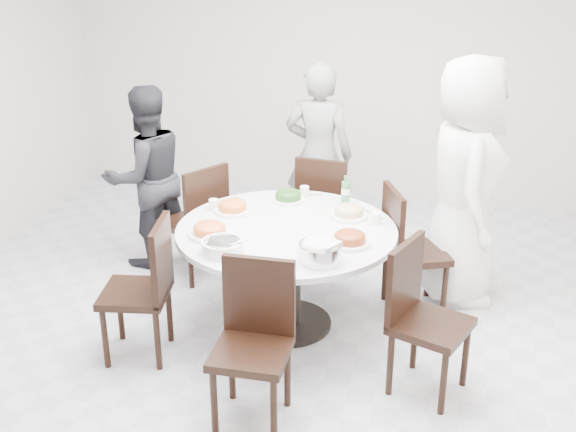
% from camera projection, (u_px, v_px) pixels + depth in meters
% --- Properties ---
extents(floor, '(6.00, 6.00, 0.01)m').
position_uv_depth(floor, '(307.00, 351.00, 4.85)').
color(floor, '#BCBCC1').
rests_on(floor, ground).
extents(wall_back, '(6.00, 0.01, 2.80)m').
position_uv_depth(wall_back, '(368.00, 62.00, 7.02)').
color(wall_back, beige).
rests_on(wall_back, ground).
extents(dining_table, '(1.50, 1.50, 0.75)m').
position_uv_depth(dining_table, '(286.00, 278.00, 5.02)').
color(dining_table, silver).
rests_on(dining_table, floor).
extents(chair_ne, '(0.55, 0.55, 0.95)m').
position_uv_depth(chair_ne, '(416.00, 250.00, 5.20)').
color(chair_ne, black).
rests_on(chair_ne, floor).
extents(chair_n, '(0.47, 0.47, 0.95)m').
position_uv_depth(chair_n, '(327.00, 208.00, 5.97)').
color(chair_n, black).
rests_on(chair_n, floor).
extents(chair_nw, '(0.58, 0.58, 0.95)m').
position_uv_depth(chair_nw, '(193.00, 220.00, 5.72)').
color(chair_nw, black).
rests_on(chair_nw, floor).
extents(chair_sw, '(0.48, 0.48, 0.95)m').
position_uv_depth(chair_sw, '(135.00, 290.00, 4.64)').
color(chair_sw, black).
rests_on(chair_sw, floor).
extents(chair_s, '(0.42, 0.42, 0.95)m').
position_uv_depth(chair_s, '(251.00, 349.00, 4.01)').
color(chair_s, black).
rests_on(chair_s, floor).
extents(chair_se, '(0.55, 0.55, 0.95)m').
position_uv_depth(chair_se, '(431.00, 322.00, 4.27)').
color(chair_se, black).
rests_on(chair_se, floor).
extents(diner_right, '(0.69, 0.97, 1.84)m').
position_uv_depth(diner_right, '(465.00, 182.00, 5.23)').
color(diner_right, silver).
rests_on(diner_right, floor).
extents(diner_middle, '(0.60, 0.41, 1.61)m').
position_uv_depth(diner_middle, '(319.00, 155.00, 6.21)').
color(diner_middle, black).
rests_on(diner_middle, floor).
extents(diner_left, '(0.91, 0.92, 1.50)m').
position_uv_depth(diner_left, '(147.00, 177.00, 5.85)').
color(diner_left, black).
rests_on(diner_left, floor).
extents(dish_greens, '(0.24, 0.24, 0.06)m').
position_uv_depth(dish_greens, '(288.00, 198.00, 5.33)').
color(dish_greens, white).
rests_on(dish_greens, dining_table).
extents(dish_pale, '(0.26, 0.26, 0.07)m').
position_uv_depth(dish_pale, '(349.00, 213.00, 5.04)').
color(dish_pale, white).
rests_on(dish_pale, dining_table).
extents(dish_orange, '(0.26, 0.26, 0.07)m').
position_uv_depth(dish_orange, '(233.00, 208.00, 5.13)').
color(dish_orange, white).
rests_on(dish_orange, dining_table).
extents(dish_redbrown, '(0.26, 0.26, 0.07)m').
position_uv_depth(dish_redbrown, '(350.00, 240.00, 4.62)').
color(dish_redbrown, white).
rests_on(dish_redbrown, dining_table).
extents(dish_tofu, '(0.28, 0.28, 0.07)m').
position_uv_depth(dish_tofu, '(210.00, 231.00, 4.75)').
color(dish_tofu, white).
rests_on(dish_tofu, dining_table).
extents(rice_bowl, '(0.27, 0.27, 0.12)m').
position_uv_depth(rice_bowl, '(320.00, 253.00, 4.39)').
color(rice_bowl, silver).
rests_on(rice_bowl, dining_table).
extents(soup_bowl, '(0.26, 0.26, 0.08)m').
position_uv_depth(soup_bowl, '(222.00, 247.00, 4.51)').
color(soup_bowl, white).
rests_on(soup_bowl, dining_table).
extents(beverage_bottle, '(0.06, 0.06, 0.21)m').
position_uv_depth(beverage_bottle, '(346.00, 190.00, 5.28)').
color(beverage_bottle, '#327F42').
rests_on(beverage_bottle, dining_table).
extents(tea_cups, '(0.07, 0.07, 0.08)m').
position_uv_depth(tea_cups, '(308.00, 191.00, 5.43)').
color(tea_cups, white).
rests_on(tea_cups, dining_table).
extents(chopsticks, '(0.24, 0.04, 0.01)m').
position_uv_depth(chopsticks, '(309.00, 194.00, 5.48)').
color(chopsticks, tan).
rests_on(chopsticks, dining_table).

